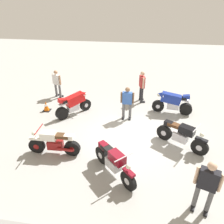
{
  "coord_description": "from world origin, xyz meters",
  "views": [
    {
      "loc": [
        -0.34,
        7.41,
        5.23
      ],
      "look_at": [
        0.87,
        -0.57,
        0.75
      ],
      "focal_mm": 33.89,
      "sensor_mm": 36.0,
      "label": 1
    }
  ],
  "objects_px": {
    "motorcycle_red_sportbike": "(74,104)",
    "traffic_cone": "(46,106)",
    "motorcycle_blue_sportbike": "(172,102)",
    "motorcycle_cream_vintage": "(54,143)",
    "motorcycle_black_cruiser": "(182,135)",
    "person_in_black_shirt": "(207,184)",
    "person_in_red_shirt": "(142,85)",
    "motorcycle_maroon_cruiser": "(114,162)",
    "person_in_blue_shirt": "(127,101)",
    "person_in_white_shirt": "(57,82)"
  },
  "relations": [
    {
      "from": "motorcycle_red_sportbike",
      "to": "traffic_cone",
      "type": "height_order",
      "value": "motorcycle_red_sportbike"
    },
    {
      "from": "motorcycle_maroon_cruiser",
      "to": "person_in_blue_shirt",
      "type": "xyz_separation_m",
      "value": [
        -0.09,
        -3.69,
        0.38
      ]
    },
    {
      "from": "motorcycle_red_sportbike",
      "to": "person_in_red_shirt",
      "type": "distance_m",
      "value": 3.8
    },
    {
      "from": "motorcycle_black_cruiser",
      "to": "traffic_cone",
      "type": "height_order",
      "value": "motorcycle_black_cruiser"
    },
    {
      "from": "motorcycle_blue_sportbike",
      "to": "person_in_blue_shirt",
      "type": "relative_size",
      "value": 1.22
    },
    {
      "from": "motorcycle_black_cruiser",
      "to": "person_in_white_shirt",
      "type": "bearing_deg",
      "value": -177.66
    },
    {
      "from": "person_in_blue_shirt",
      "to": "traffic_cone",
      "type": "distance_m",
      "value": 4.19
    },
    {
      "from": "person_in_black_shirt",
      "to": "person_in_red_shirt",
      "type": "xyz_separation_m",
      "value": [
        1.84,
        -6.63,
        0.02
      ]
    },
    {
      "from": "motorcycle_cream_vintage",
      "to": "motorcycle_black_cruiser",
      "type": "distance_m",
      "value": 4.82
    },
    {
      "from": "motorcycle_blue_sportbike",
      "to": "person_in_red_shirt",
      "type": "relative_size",
      "value": 1.13
    },
    {
      "from": "motorcycle_red_sportbike",
      "to": "traffic_cone",
      "type": "xyz_separation_m",
      "value": [
        1.54,
        -0.15,
        -0.33
      ]
    },
    {
      "from": "motorcycle_cream_vintage",
      "to": "person_in_blue_shirt",
      "type": "bearing_deg",
      "value": -130.7
    },
    {
      "from": "person_in_white_shirt",
      "to": "motorcycle_blue_sportbike",
      "type": "bearing_deg",
      "value": -73.86
    },
    {
      "from": "motorcycle_cream_vintage",
      "to": "motorcycle_maroon_cruiser",
      "type": "bearing_deg",
      "value": 161.24
    },
    {
      "from": "motorcycle_maroon_cruiser",
      "to": "person_in_blue_shirt",
      "type": "height_order",
      "value": "person_in_blue_shirt"
    },
    {
      "from": "person_in_red_shirt",
      "to": "motorcycle_black_cruiser",
      "type": "bearing_deg",
      "value": -81.2
    },
    {
      "from": "person_in_white_shirt",
      "to": "person_in_red_shirt",
      "type": "height_order",
      "value": "person_in_red_shirt"
    },
    {
      "from": "motorcycle_red_sportbike",
      "to": "traffic_cone",
      "type": "bearing_deg",
      "value": 125.14
    },
    {
      "from": "motorcycle_cream_vintage",
      "to": "traffic_cone",
      "type": "xyz_separation_m",
      "value": [
        1.73,
        -3.14,
        -0.23
      ]
    },
    {
      "from": "motorcycle_red_sportbike",
      "to": "motorcycle_blue_sportbike",
      "type": "distance_m",
      "value": 4.84
    },
    {
      "from": "motorcycle_maroon_cruiser",
      "to": "traffic_cone",
      "type": "bearing_deg",
      "value": -178.25
    },
    {
      "from": "motorcycle_blue_sportbike",
      "to": "motorcycle_maroon_cruiser",
      "type": "bearing_deg",
      "value": 69.75
    },
    {
      "from": "person_in_white_shirt",
      "to": "person_in_black_shirt",
      "type": "bearing_deg",
      "value": -109.72
    },
    {
      "from": "person_in_black_shirt",
      "to": "traffic_cone",
      "type": "height_order",
      "value": "person_in_black_shirt"
    },
    {
      "from": "motorcycle_blue_sportbike",
      "to": "motorcycle_black_cruiser",
      "type": "bearing_deg",
      "value": 98.14
    },
    {
      "from": "person_in_blue_shirt",
      "to": "motorcycle_maroon_cruiser",
      "type": "bearing_deg",
      "value": -1.91
    },
    {
      "from": "motorcycle_red_sportbike",
      "to": "person_in_black_shirt",
      "type": "height_order",
      "value": "person_in_black_shirt"
    },
    {
      "from": "motorcycle_maroon_cruiser",
      "to": "person_in_black_shirt",
      "type": "distance_m",
      "value": 2.76
    },
    {
      "from": "motorcycle_black_cruiser",
      "to": "person_in_black_shirt",
      "type": "bearing_deg",
      "value": -53.89
    },
    {
      "from": "motorcycle_blue_sportbike",
      "to": "motorcycle_cream_vintage",
      "type": "bearing_deg",
      "value": 46.23
    },
    {
      "from": "motorcycle_maroon_cruiser",
      "to": "motorcycle_black_cruiser",
      "type": "bearing_deg",
      "value": 83.45
    },
    {
      "from": "motorcycle_red_sportbike",
      "to": "person_in_red_shirt",
      "type": "height_order",
      "value": "person_in_red_shirt"
    },
    {
      "from": "motorcycle_blue_sportbike",
      "to": "traffic_cone",
      "type": "height_order",
      "value": "motorcycle_blue_sportbike"
    },
    {
      "from": "motorcycle_blue_sportbike",
      "to": "traffic_cone",
      "type": "bearing_deg",
      "value": 12.58
    },
    {
      "from": "person_in_blue_shirt",
      "to": "motorcycle_black_cruiser",
      "type": "bearing_deg",
      "value": 50.4
    },
    {
      "from": "motorcycle_red_sportbike",
      "to": "person_in_white_shirt",
      "type": "xyz_separation_m",
      "value": [
        1.54,
        -1.84,
        0.31
      ]
    },
    {
      "from": "motorcycle_red_sportbike",
      "to": "motorcycle_maroon_cruiser",
      "type": "height_order",
      "value": "motorcycle_red_sportbike"
    },
    {
      "from": "motorcycle_red_sportbike",
      "to": "traffic_cone",
      "type": "distance_m",
      "value": 1.58
    },
    {
      "from": "motorcycle_cream_vintage",
      "to": "person_in_black_shirt",
      "type": "distance_m",
      "value": 5.16
    },
    {
      "from": "motorcycle_maroon_cruiser",
      "to": "motorcycle_cream_vintage",
      "type": "bearing_deg",
      "value": -151.63
    },
    {
      "from": "person_in_blue_shirt",
      "to": "traffic_cone",
      "type": "bearing_deg",
      "value": -92.65
    },
    {
      "from": "motorcycle_maroon_cruiser",
      "to": "person_in_black_shirt",
      "type": "xyz_separation_m",
      "value": [
        -2.55,
        0.96,
        0.46
      ]
    },
    {
      "from": "motorcycle_red_sportbike",
      "to": "person_in_blue_shirt",
      "type": "xyz_separation_m",
      "value": [
        -2.6,
        0.0,
        0.31
      ]
    },
    {
      "from": "person_in_white_shirt",
      "to": "person_in_red_shirt",
      "type": "xyz_separation_m",
      "value": [
        -4.76,
        -0.13,
        0.1
      ]
    },
    {
      "from": "motorcycle_cream_vintage",
      "to": "traffic_cone",
      "type": "bearing_deg",
      "value": -63.01
    },
    {
      "from": "motorcycle_blue_sportbike",
      "to": "motorcycle_red_sportbike",
      "type": "bearing_deg",
      "value": 16.43
    },
    {
      "from": "motorcycle_blue_sportbike",
      "to": "person_in_black_shirt",
      "type": "distance_m",
      "value": 5.55
    },
    {
      "from": "motorcycle_red_sportbike",
      "to": "motorcycle_maroon_cruiser",
      "type": "relative_size",
      "value": 1.02
    },
    {
      "from": "motorcycle_blue_sportbike",
      "to": "person_in_blue_shirt",
      "type": "distance_m",
      "value": 2.36
    },
    {
      "from": "person_in_black_shirt",
      "to": "person_in_red_shirt",
      "type": "distance_m",
      "value": 6.88
    }
  ]
}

